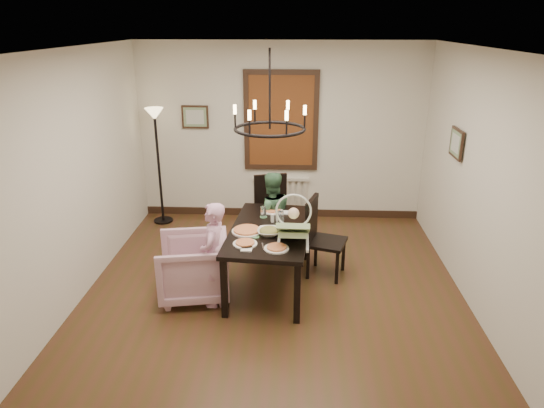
# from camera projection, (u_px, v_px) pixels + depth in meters

# --- Properties ---
(room_shell) EXTENTS (4.51, 5.00, 2.81)m
(room_shell) POSITION_uv_depth(u_px,v_px,m) (275.00, 173.00, 5.65)
(room_shell) COLOR #4C2B1A
(room_shell) RESTS_ON ground
(dining_table) EXTENTS (1.05, 1.69, 0.76)m
(dining_table) POSITION_uv_depth(u_px,v_px,m) (270.00, 235.00, 5.76)
(dining_table) COLOR black
(dining_table) RESTS_ON room_shell
(chair_far) EXTENTS (0.57, 0.57, 1.06)m
(chair_far) POSITION_uv_depth(u_px,v_px,m) (273.00, 214.00, 6.76)
(chair_far) COLOR black
(chair_far) RESTS_ON room_shell
(chair_right) EXTENTS (0.56, 0.56, 1.03)m
(chair_right) POSITION_uv_depth(u_px,v_px,m) (327.00, 238.00, 6.07)
(chair_right) COLOR black
(chair_right) RESTS_ON room_shell
(armchair) EXTENTS (0.94, 0.92, 0.74)m
(armchair) POSITION_uv_depth(u_px,v_px,m) (193.00, 267.00, 5.65)
(armchair) COLOR #C597A6
(armchair) RESTS_ON room_shell
(elderly_woman) EXTENTS (0.28, 0.39, 1.02)m
(elderly_woman) POSITION_uv_depth(u_px,v_px,m) (214.00, 263.00, 5.45)
(elderly_woman) COLOR #DA9ABB
(elderly_woman) RESTS_ON room_shell
(seated_man) EXTENTS (0.59, 0.52, 1.02)m
(seated_man) POSITION_uv_depth(u_px,v_px,m) (271.00, 224.00, 6.48)
(seated_man) COLOR #3F6A47
(seated_man) RESTS_ON room_shell
(baby_bouncer) EXTENTS (0.43, 0.59, 0.38)m
(baby_bouncer) POSITION_uv_depth(u_px,v_px,m) (293.00, 226.00, 5.31)
(baby_bouncer) COLOR #B8DB97
(baby_bouncer) RESTS_ON dining_table
(salad_bowl) EXTENTS (0.32, 0.32, 0.08)m
(salad_bowl) POSITION_uv_depth(u_px,v_px,m) (269.00, 232.00, 5.55)
(salad_bowl) COLOR white
(salad_bowl) RESTS_ON dining_table
(pizza_platter) EXTENTS (0.35, 0.35, 0.04)m
(pizza_platter) POSITION_uv_depth(u_px,v_px,m) (247.00, 231.00, 5.62)
(pizza_platter) COLOR tan
(pizza_platter) RESTS_ON dining_table
(drinking_glass) EXTENTS (0.07, 0.07, 0.15)m
(drinking_glass) POSITION_uv_depth(u_px,v_px,m) (281.00, 222.00, 5.74)
(drinking_glass) COLOR silver
(drinking_glass) RESTS_ON dining_table
(window_blinds) EXTENTS (1.00, 0.03, 1.40)m
(window_blinds) POSITION_uv_depth(u_px,v_px,m) (281.00, 121.00, 7.53)
(window_blinds) COLOR brown
(window_blinds) RESTS_ON room_shell
(radiator) EXTENTS (0.92, 0.12, 0.62)m
(radiator) POSITION_uv_depth(u_px,v_px,m) (281.00, 196.00, 7.99)
(radiator) COLOR silver
(radiator) RESTS_ON room_shell
(picture_back) EXTENTS (0.42, 0.03, 0.36)m
(picture_back) POSITION_uv_depth(u_px,v_px,m) (195.00, 117.00, 7.59)
(picture_back) COLOR black
(picture_back) RESTS_ON room_shell
(picture_right) EXTENTS (0.03, 0.42, 0.36)m
(picture_right) POSITION_uv_depth(u_px,v_px,m) (456.00, 143.00, 5.95)
(picture_right) COLOR black
(picture_right) RESTS_ON room_shell
(floor_lamp) EXTENTS (0.30, 0.30, 1.80)m
(floor_lamp) POSITION_uv_depth(u_px,v_px,m) (159.00, 168.00, 7.58)
(floor_lamp) COLOR black
(floor_lamp) RESTS_ON room_shell
(chandelier) EXTENTS (0.80, 0.80, 0.04)m
(chandelier) POSITION_uv_depth(u_px,v_px,m) (270.00, 129.00, 5.31)
(chandelier) COLOR black
(chandelier) RESTS_ON room_shell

